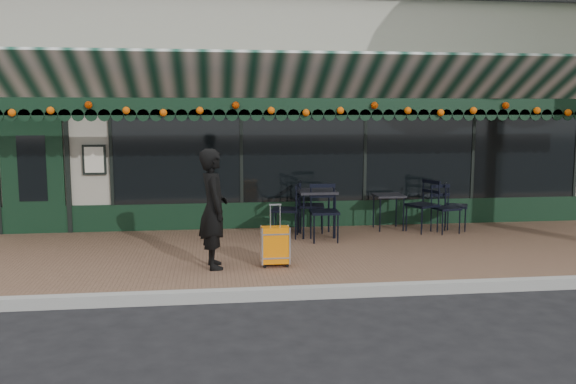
{
  "coord_description": "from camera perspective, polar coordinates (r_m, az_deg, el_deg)",
  "views": [
    {
      "loc": [
        -1.58,
        -7.56,
        2.39
      ],
      "look_at": [
        -0.41,
        1.6,
        1.16
      ],
      "focal_mm": 38.0,
      "sensor_mm": 36.0,
      "label": 1
    }
  ],
  "objects": [
    {
      "name": "chair_a_front",
      "position": [
        11.59,
        14.53,
        -1.53
      ],
      "size": [
        0.54,
        0.54,
        0.9
      ],
      "primitive_type": null,
      "rotation": [
        0.0,
        0.0,
        0.22
      ],
      "color": "black",
      "rests_on": "sidewalk"
    },
    {
      "name": "chair_a_right",
      "position": [
        11.95,
        15.42,
        -1.31
      ],
      "size": [
        0.59,
        0.59,
        0.89
      ],
      "primitive_type": null,
      "rotation": [
        0.0,
        0.0,
        1.16
      ],
      "color": "black",
      "rests_on": "sidewalk"
    },
    {
      "name": "suitcase",
      "position": [
        8.84,
        -1.19,
        -5.05
      ],
      "size": [
        0.4,
        0.22,
        0.91
      ],
      "rotation": [
        0.0,
        0.0,
        -0.0
      ],
      "color": "orange",
      "rests_on": "sidewalk"
    },
    {
      "name": "chair_b_right",
      "position": [
        11.31,
        2.21,
        -1.35
      ],
      "size": [
        0.55,
        0.55,
        0.96
      ],
      "primitive_type": null,
      "rotation": [
        0.0,
        0.0,
        1.41
      ],
      "color": "black",
      "rests_on": "sidewalk"
    },
    {
      "name": "curb",
      "position": [
        7.99,
        4.51,
        -9.25
      ],
      "size": [
        18.0,
        0.16,
        0.15
      ],
      "primitive_type": "cube",
      "color": "#9E9E99",
      "rests_on": "ground"
    },
    {
      "name": "chair_b_front",
      "position": [
        10.52,
        3.41,
        -1.94
      ],
      "size": [
        0.51,
        0.51,
        1.0
      ],
      "primitive_type": null,
      "rotation": [
        0.0,
        0.0,
        -0.03
      ],
      "color": "black",
      "rests_on": "sidewalk"
    },
    {
      "name": "woman",
      "position": [
        8.73,
        -6.99,
        -1.56
      ],
      "size": [
        0.49,
        0.68,
        1.71
      ],
      "primitive_type": "imported",
      "rotation": [
        0.0,
        0.0,
        1.71
      ],
      "color": "black",
      "rests_on": "sidewalk"
    },
    {
      "name": "chair_a_left",
      "position": [
        11.58,
        12.45,
        -1.26
      ],
      "size": [
        0.65,
        0.65,
        0.98
      ],
      "primitive_type": null,
      "rotation": [
        0.0,
        0.0,
        -1.14
      ],
      "color": "black",
      "rests_on": "sidewalk"
    },
    {
      "name": "restaurant_building",
      "position": [
        15.48,
        -1.42,
        7.16
      ],
      "size": [
        12.0,
        9.6,
        4.5
      ],
      "color": "#A29D8D",
      "rests_on": "ground"
    },
    {
      "name": "chair_b_left",
      "position": [
        10.83,
        -0.24,
        -1.73
      ],
      "size": [
        0.58,
        0.58,
        0.97
      ],
      "primitive_type": null,
      "rotation": [
        0.0,
        0.0,
        -1.79
      ],
      "color": "black",
      "rests_on": "sidewalk"
    },
    {
      "name": "cafe_table_b",
      "position": [
        10.94,
        2.7,
        -0.27
      ],
      "size": [
        0.67,
        0.67,
        0.83
      ],
      "color": "black",
      "rests_on": "sidewalk"
    },
    {
      "name": "cafe_table_a",
      "position": [
        11.69,
        9.4,
        -0.56
      ],
      "size": [
        0.54,
        0.54,
        0.67
      ],
      "color": "black",
      "rests_on": "sidewalk"
    },
    {
      "name": "sidewalk",
      "position": [
        9.96,
        2.07,
        -5.83
      ],
      "size": [
        18.0,
        4.0,
        0.15
      ],
      "primitive_type": "cube",
      "color": "brown",
      "rests_on": "ground"
    },
    {
      "name": "ground",
      "position": [
        8.09,
        4.39,
        -9.6
      ],
      "size": [
        80.0,
        80.0,
        0.0
      ],
      "primitive_type": "plane",
      "color": "black",
      "rests_on": "ground"
    }
  ]
}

